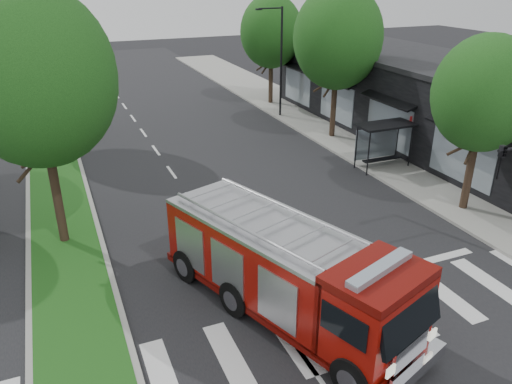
# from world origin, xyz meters

# --- Properties ---
(ground) EXTENTS (140.00, 140.00, 0.00)m
(ground) POSITION_xyz_m (0.00, 0.00, 0.00)
(ground) COLOR black
(ground) RESTS_ON ground
(sidewalk_right) EXTENTS (5.00, 80.00, 0.15)m
(sidewalk_right) POSITION_xyz_m (12.50, 10.00, 0.07)
(sidewalk_right) COLOR gray
(sidewalk_right) RESTS_ON ground
(median) EXTENTS (3.00, 50.00, 0.15)m
(median) POSITION_xyz_m (-6.00, 18.00, 0.08)
(median) COLOR gray
(median) RESTS_ON ground
(storefront_row) EXTENTS (8.00, 30.00, 5.00)m
(storefront_row) POSITION_xyz_m (17.00, 10.00, 2.50)
(storefront_row) COLOR black
(storefront_row) RESTS_ON ground
(bus_shelter) EXTENTS (3.20, 1.60, 2.61)m
(bus_shelter) POSITION_xyz_m (11.20, 8.15, 2.04)
(bus_shelter) COLOR black
(bus_shelter) RESTS_ON ground
(tree_right_near) EXTENTS (4.40, 4.40, 8.05)m
(tree_right_near) POSITION_xyz_m (11.50, 2.00, 5.51)
(tree_right_near) COLOR black
(tree_right_near) RESTS_ON ground
(tree_right_mid) EXTENTS (5.60, 5.60, 9.72)m
(tree_right_mid) POSITION_xyz_m (11.50, 14.00, 6.49)
(tree_right_mid) COLOR black
(tree_right_mid) RESTS_ON ground
(tree_right_far) EXTENTS (5.00, 5.00, 8.73)m
(tree_right_far) POSITION_xyz_m (11.50, 24.00, 5.84)
(tree_right_far) COLOR black
(tree_right_far) RESTS_ON ground
(tree_median_near) EXTENTS (5.80, 5.80, 10.16)m
(tree_median_near) POSITION_xyz_m (-6.00, 6.00, 6.81)
(tree_median_near) COLOR black
(tree_median_near) RESTS_ON ground
(tree_median_far) EXTENTS (5.60, 5.60, 9.72)m
(tree_median_far) POSITION_xyz_m (-6.00, 20.00, 6.49)
(tree_median_far) COLOR black
(tree_median_far) RESTS_ON ground
(streetlight_right_far) EXTENTS (2.11, 0.20, 8.00)m
(streetlight_right_far) POSITION_xyz_m (10.35, 20.00, 4.48)
(streetlight_right_far) COLOR black
(streetlight_right_far) RESTS_ON ground
(fire_engine) EXTENTS (5.97, 10.05, 3.35)m
(fire_engine) POSITION_xyz_m (0.42, -1.60, 1.60)
(fire_engine) COLOR #570804
(fire_engine) RESTS_ON ground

